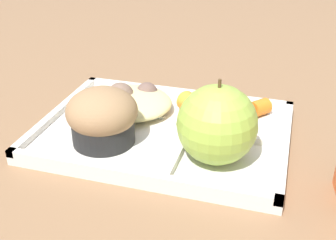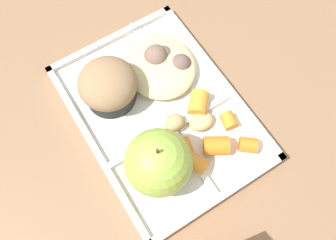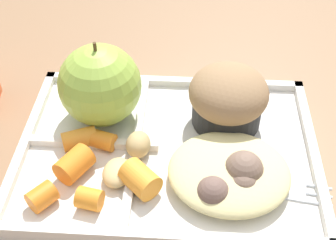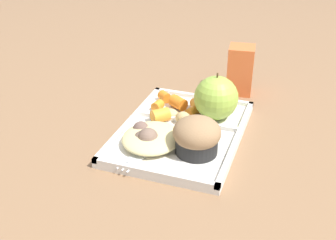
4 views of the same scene
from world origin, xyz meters
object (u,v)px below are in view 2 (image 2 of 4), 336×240
Objects in this scene: lunch_tray at (160,114)px; bran_muffin at (108,86)px; plastic_fork at (150,51)px; green_apple at (158,163)px.

bran_muffin reaches higher than lunch_tray.
bran_muffin is at bearing 112.65° from plastic_fork.
lunch_tray is 3.64× the size of bran_muffin.
plastic_fork is at bearing -23.29° from lunch_tray.
green_apple is 0.20m from plastic_fork.
green_apple is at bearing 152.60° from plastic_fork.
bran_muffin is (0.06, 0.05, 0.04)m from lunch_tray.
green_apple is 1.16× the size of bran_muffin.
bran_muffin is (0.14, 0.00, -0.01)m from green_apple.
bran_muffin is 0.10m from plastic_fork.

